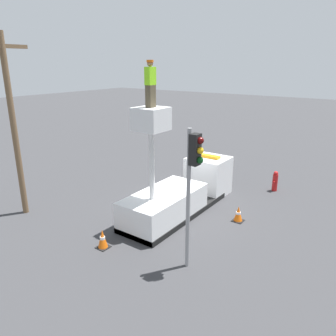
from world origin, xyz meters
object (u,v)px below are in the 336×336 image
object	(u,v)px
utility_pole	(13,122)
fire_hydrant	(275,181)
traffic_cone_rear	(103,239)
traffic_light_pole	(193,173)
bucket_truck	(181,192)
traffic_cone_curbside	(238,214)
worker	(150,84)

from	to	relation	value
utility_pole	fire_hydrant	bearing A→B (deg)	-42.21
traffic_cone_rear	utility_pole	distance (m)	6.66
traffic_light_pole	utility_pole	bearing A→B (deg)	95.29
bucket_truck	traffic_cone_rear	bearing A→B (deg)	172.99
traffic_light_pole	traffic_cone_rear	distance (m)	4.70
traffic_cone_curbside	fire_hydrant	bearing A→B (deg)	-1.43
traffic_light_pole	fire_hydrant	xyz separation A→B (m)	(8.86, -0.02, -2.92)
fire_hydrant	traffic_light_pole	bearing A→B (deg)	179.89
bucket_truck	traffic_light_pole	xyz separation A→B (m)	(-3.71, -2.85, 2.53)
bucket_truck	traffic_light_pole	size ratio (longest dim) A/B	1.46
bucket_truck	worker	xyz separation A→B (m)	(-2.22, 0.00, 5.11)
traffic_cone_curbside	utility_pole	bearing A→B (deg)	120.20
fire_hydrant	traffic_cone_curbside	size ratio (longest dim) A/B	1.60
traffic_cone_rear	fire_hydrant	bearing A→B (deg)	-19.39
traffic_cone_curbside	utility_pole	distance (m)	10.79
bucket_truck	utility_pole	world-z (taller)	utility_pole
worker	traffic_light_pole	distance (m)	4.12
bucket_truck	traffic_cone_curbside	xyz separation A→B (m)	(0.51, -2.75, -0.60)
traffic_cone_curbside	worker	bearing A→B (deg)	134.80
traffic_cone_rear	traffic_light_pole	bearing A→B (deg)	-75.37
bucket_truck	worker	world-z (taller)	worker
fire_hydrant	traffic_cone_rear	xyz separation A→B (m)	(-9.75, 3.43, -0.19)
bucket_truck	traffic_cone_rear	distance (m)	4.67
fire_hydrant	traffic_cone_curbside	bearing A→B (deg)	178.57
worker	traffic_cone_curbside	world-z (taller)	worker
worker	utility_pole	world-z (taller)	utility_pole
worker	traffic_light_pole	xyz separation A→B (m)	(-1.49, -2.85, -2.58)
worker	fire_hydrant	world-z (taller)	worker
worker	fire_hydrant	size ratio (longest dim) A/B	1.53
bucket_truck	utility_pole	bearing A→B (deg)	127.45
worker	traffic_cone_rear	distance (m)	6.19
worker	utility_pole	size ratio (longest dim) A/B	0.22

